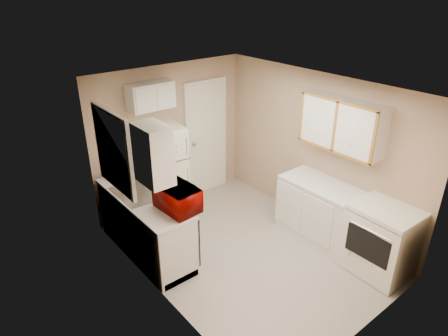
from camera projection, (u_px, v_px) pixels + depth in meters
floor at (246, 251)px, 5.81m from camera, size 3.80×3.80×0.00m
ceiling at (250, 88)px, 4.77m from camera, size 3.80×3.80×0.00m
wall_left at (156, 213)px, 4.50m from camera, size 3.80×3.80×0.00m
wall_right at (316, 151)px, 6.09m from camera, size 3.80×3.80×0.00m
wall_back at (171, 137)px, 6.62m from camera, size 2.80×2.80×0.00m
wall_front at (376, 244)px, 3.96m from camera, size 2.80×2.80×0.00m
left_counter at (146, 224)px, 5.62m from camera, size 0.60×1.80×0.90m
dishwasher at (187, 234)px, 5.35m from camera, size 0.03×0.58×0.72m
sink at (138, 195)px, 5.55m from camera, size 0.54×0.74×0.16m
microwave at (178, 199)px, 5.07m from camera, size 0.60×0.36×0.39m
soap_bottle at (117, 174)px, 5.83m from camera, size 0.12×0.12×0.21m
window_blinds at (114, 151)px, 5.08m from camera, size 0.10×0.98×1.08m
upper_cabinet_left at (153, 154)px, 4.48m from camera, size 0.30×0.45×0.70m
refrigerator at (162, 173)px, 6.36m from camera, size 0.69×0.68×1.56m
cabinet_over_fridge at (150, 96)px, 5.95m from camera, size 0.70×0.30×0.40m
interior_door at (206, 138)px, 7.07m from camera, size 0.86×0.06×2.08m
right_counter at (341, 222)px, 5.68m from camera, size 0.60×2.00×0.90m
stove at (381, 240)px, 5.22m from camera, size 0.68×0.83×0.98m
upper_cabinet_right at (342, 124)px, 5.39m from camera, size 0.30×1.20×0.70m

